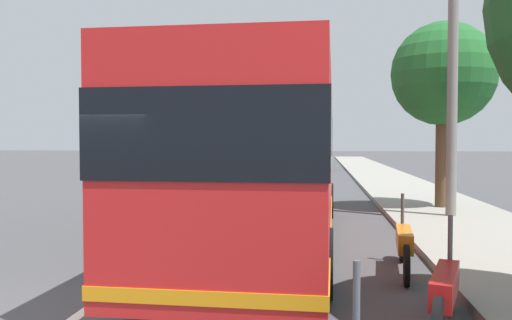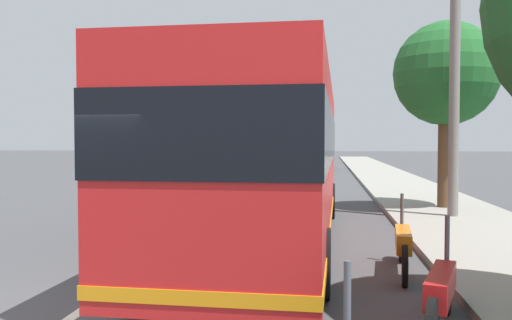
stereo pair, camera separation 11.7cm
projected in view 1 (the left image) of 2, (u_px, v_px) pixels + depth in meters
name	position (u px, v px, depth m)	size (l,w,h in m)	color
ground_plane	(81.00, 314.00, 6.81)	(220.00, 220.00, 0.00)	#424244
sidewalk_curb	(445.00, 213.00, 15.91)	(110.00, 3.60, 0.14)	gray
lane_divider_line	(223.00, 211.00, 16.73)	(110.00, 0.16, 0.01)	silver
coach_bus	(271.00, 155.00, 11.51)	(12.42, 2.92, 3.41)	red
motorcycle_far_end	(445.00, 293.00, 6.05)	(2.32, 0.78, 1.29)	black
motorcycle_by_tree	(404.00, 244.00, 8.96)	(2.37, 0.38, 1.27)	black
car_oncoming	(313.00, 161.00, 41.02)	(4.14, 1.84, 1.44)	black
car_side_street	(269.00, 157.00, 51.69)	(4.61, 2.07, 1.46)	gold
car_far_distant	(311.00, 156.00, 55.03)	(4.27, 2.15, 1.45)	silver
roadside_tree_mid_block	(443.00, 75.00, 16.63)	(3.25, 3.25, 5.96)	brown
utility_pole	(452.00, 81.00, 14.67)	(0.28, 0.28, 7.77)	slate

